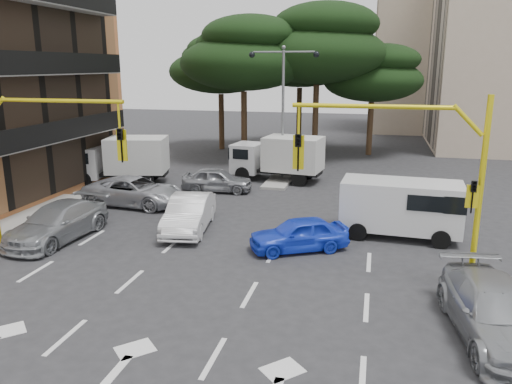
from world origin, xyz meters
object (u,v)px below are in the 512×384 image
car_silver_cross_b (217,180)px  signal_mast_left (29,148)px  car_silver_cross_a (135,191)px  car_silver_parked (496,312)px  street_lamp_center (283,89)px  box_truck_b (278,158)px  car_blue_compact (299,234)px  signal_mast_right (419,165)px  car_white_hatch (189,213)px  car_silver_wagon (58,222)px  van_white (400,209)px  box_truck_a (120,161)px

car_silver_cross_b → signal_mast_left: bearing=153.9°
car_silver_cross_a → car_silver_parked: 17.49m
street_lamp_center → box_truck_b: bearing=-111.7°
car_silver_cross_b → box_truck_b: 4.45m
car_blue_compact → signal_mast_right: bearing=34.4°
street_lamp_center → car_silver_cross_a: size_ratio=1.53×
car_silver_parked → car_blue_compact: bearing=131.3°
car_white_hatch → car_silver_cross_a: (-4.06, 3.06, -0.03)m
car_silver_wagon → van_white: bearing=19.7°
street_lamp_center → van_white: 12.22m
car_blue_compact → box_truck_a: (-11.87, 8.43, 0.74)m
street_lamp_center → car_silver_cross_b: street_lamp_center is taller
car_white_hatch → car_silver_cross_a: car_white_hatch is taller
signal_mast_right → car_silver_cross_a: bearing=153.4°
box_truck_a → signal_mast_left: bearing=178.8°
car_silver_parked → box_truck_a: (-17.70, 13.50, 0.65)m
box_truck_a → box_truck_b: box_truck_a is taller
signal_mast_right → car_silver_cross_a: 14.73m
car_silver_cross_b → car_silver_parked: (11.60, -12.99, 0.07)m
car_blue_compact → van_white: (3.75, 2.54, 0.54)m
box_truck_a → box_truck_b: (8.80, 2.96, -0.02)m
car_silver_cross_b → box_truck_a: bearing=80.4°
car_silver_wagon → car_silver_parked: 15.91m
signal_mast_left → box_truck_a: (-2.20, 10.55, -2.51)m
signal_mast_left → car_silver_parked: (15.50, -2.95, -3.16)m
box_truck_b → car_white_hatch: bearing=177.7°
signal_mast_right → car_silver_parked: bearing=-57.3°
car_silver_cross_a → box_truck_b: box_truck_b is taller
van_white → box_truck_a: box_truck_a is taller
signal_mast_left → car_white_hatch: signal_mast_left is taller
car_silver_wagon → box_truck_b: bearing=67.0°
signal_mast_right → car_silver_parked: size_ratio=1.20×
signal_mast_left → car_blue_compact: 10.42m
signal_mast_left → car_white_hatch: (4.81, 3.38, -3.15)m
car_silver_wagon → box_truck_a: (-2.31, 9.49, 0.66)m
car_silver_parked → box_truck_b: size_ratio=0.91×
car_silver_wagon → car_silver_cross_b: bearing=71.7°
car_silver_cross_b → car_silver_parked: bearing=-143.0°
car_silver_parked → car_silver_cross_b: bearing=124.1°
car_silver_parked → box_truck_a: 22.27m
signal_mast_right → box_truck_a: (-15.80, 10.55, -2.51)m
car_silver_wagon → car_silver_cross_a: bearing=87.9°
car_silver_cross_b → van_white: bearing=-124.3°
signal_mast_left → street_lamp_center: (6.80, 14.01, 1.54)m
street_lamp_center → box_truck_b: street_lamp_center is taller
car_white_hatch → box_truck_a: (-7.01, 7.17, 0.64)m
car_blue_compact → car_silver_parked: size_ratio=0.75×
box_truck_a → car_silver_cross_a: bearing=-157.4°
car_white_hatch → car_silver_parked: (10.69, -6.33, -0.01)m
car_white_hatch → car_silver_wagon: 5.24m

